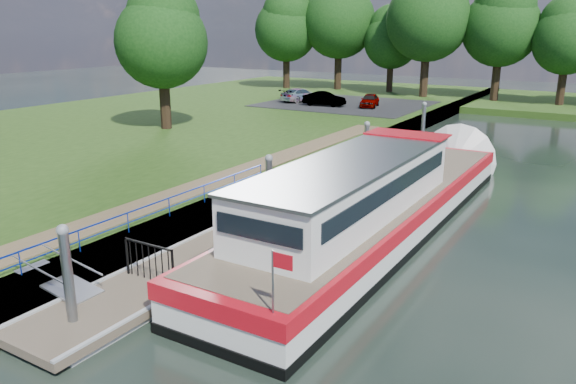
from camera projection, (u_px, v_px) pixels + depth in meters
The scene contains 16 objects.
ground at pixel (91, 326), 14.58m from camera, with size 160.00×160.00×0.00m, color black.
riverbank at pixel (89, 143), 35.75m from camera, with size 32.00×90.00×0.78m, color #224012.
bank_edge at pixel (298, 175), 28.03m from camera, with size 1.10×90.00×0.78m, color #473D2D.
footpath at pixel (173, 196), 23.11m from camera, with size 1.60×40.00×0.05m, color brown.
carpark at pixel (346, 104), 50.98m from camera, with size 14.00×12.00×0.06m, color black.
blue_fence at pixel (104, 226), 18.04m from camera, with size 0.04×18.04×0.72m.
pontoon at pixel (324, 196), 25.18m from camera, with size 2.50×30.00×0.56m.
mooring_piles at pixel (325, 172), 24.87m from camera, with size 0.30×27.30×3.55m.
gangway at pixel (58, 281), 15.73m from camera, with size 2.58×1.00×0.92m.
gate_panel at pixel (149, 257), 16.06m from camera, with size 1.85×0.05×1.15m.
barge at pixel (383, 201), 21.47m from camera, with size 4.36×21.15×4.78m.
horizon_trees at pixel (487, 22), 53.04m from camera, with size 54.38×10.03×12.87m.
bank_tree_a at pixel (162, 34), 37.05m from camera, with size 6.12×6.12×9.72m.
car_a at pixel (370, 100), 48.64m from camera, with size 1.36×3.37×1.15m, color #999999.
car_b at pixel (324, 99), 49.31m from camera, with size 1.30×3.72×1.22m, color #999999.
car_c at pixel (300, 95), 52.27m from camera, with size 1.72×4.23×1.23m, color #999999.
Camera 1 is at (11.15, -8.44, 7.44)m, focal length 35.00 mm.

